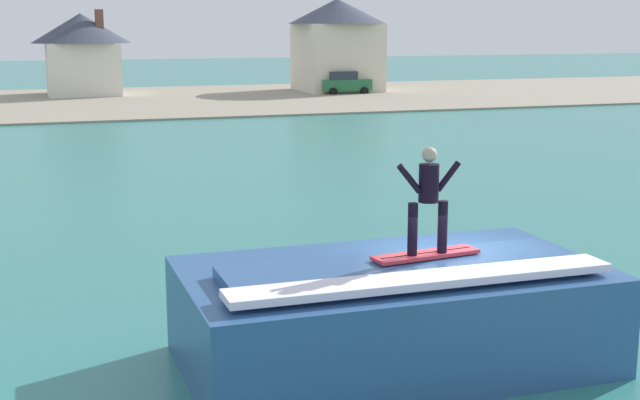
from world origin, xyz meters
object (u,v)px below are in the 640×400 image
Objects in this scene: wave_crest at (392,313)px; car_far_shore at (344,83)px; house_gabled_white at (337,41)px; house_small_cottage at (82,49)px; surfer at (428,195)px; surfboard at (426,255)px.

car_far_shore reaches higher than wave_crest.
house_gabled_white is at bearing 81.05° from car_far_shore.
house_small_cottage is (-19.54, 5.21, 2.63)m from car_far_shore.
car_far_shore is at bearing -14.92° from house_small_cottage.
surfer is at bearing -27.29° from wave_crest.
house_small_cottage is at bearing 173.64° from house_gabled_white.
car_far_shore is (18.12, 53.23, -1.89)m from surfer.
house_small_cottage is (-20.01, 2.23, -0.57)m from house_gabled_white.
house_gabled_white reaches higher than house_small_cottage.
house_small_cottage reaches higher than car_far_shore.
house_gabled_white is 20.14m from house_small_cottage.
house_small_cottage reaches higher than surfboard.
wave_crest is 56.15m from car_far_shore.
surfboard is (0.49, -0.18, 0.99)m from wave_crest.
car_far_shore is at bearing 71.20° from surfer.
wave_crest is 59.21m from house_gabled_white.
surfer is (-0.01, -0.06, 0.99)m from surfboard.
surfer is at bearing -97.80° from surfboard.
wave_crest is 2.05m from surfer.
wave_crest is at bearing -108.82° from house_gabled_white.
house_small_cottage reaches higher than wave_crest.
house_small_cottage is (-0.94, 58.19, 2.72)m from wave_crest.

